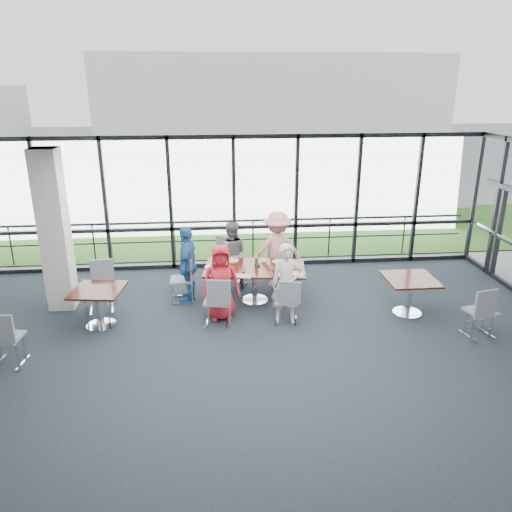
{
  "coord_description": "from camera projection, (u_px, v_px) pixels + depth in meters",
  "views": [
    {
      "loc": [
        -0.56,
        -6.62,
        4.39
      ],
      "look_at": [
        0.3,
        2.6,
        1.1
      ],
      "focal_mm": 35.0,
      "sensor_mm": 36.0,
      "label": 1
    }
  ],
  "objects": [
    {
      "name": "floor",
      "position": [
        252.0,
        380.0,
        7.73
      ],
      "size": [
        12.0,
        10.0,
        0.02
      ],
      "primitive_type": "cube",
      "color": "#1C242A",
      "rests_on": "ground"
    },
    {
      "name": "ceiling",
      "position": [
        252.0,
        173.0,
        6.65
      ],
      "size": [
        12.0,
        10.0,
        0.04
      ],
      "primitive_type": "cube",
      "color": "silver",
      "rests_on": "ground"
    },
    {
      "name": "curtain_wall_back",
      "position": [
        234.0,
        203.0,
        11.88
      ],
      "size": [
        12.0,
        0.1,
        3.2
      ],
      "primitive_type": "cube",
      "color": "white",
      "rests_on": "ground"
    },
    {
      "name": "exit_door",
      "position": [
        499.0,
        234.0,
        11.42
      ],
      "size": [
        0.12,
        1.6,
        2.1
      ],
      "primitive_type": "cube",
      "color": "black",
      "rests_on": "ground"
    },
    {
      "name": "structural_column",
      "position": [
        54.0,
        231.0,
        9.69
      ],
      "size": [
        0.5,
        0.5,
        3.2
      ],
      "primitive_type": "cube",
      "color": "silver",
      "rests_on": "ground"
    },
    {
      "name": "apron",
      "position": [
        227.0,
        215.0,
        17.11
      ],
      "size": [
        80.0,
        70.0,
        0.02
      ],
      "primitive_type": "cube",
      "color": "slate",
      "rests_on": "ground"
    },
    {
      "name": "grass_strip",
      "position": [
        230.0,
        231.0,
        15.23
      ],
      "size": [
        80.0,
        5.0,
        0.01
      ],
      "primitive_type": "cube",
      "color": "#2F5118",
      "rests_on": "ground"
    },
    {
      "name": "hangar_main",
      "position": [
        269.0,
        99.0,
        37.09
      ],
      "size": [
        24.0,
        10.0,
        6.0
      ],
      "primitive_type": "cube",
      "color": "silver",
      "rests_on": "ground"
    },
    {
      "name": "guard_rail",
      "position": [
        233.0,
        239.0,
        12.81
      ],
      "size": [
        12.0,
        0.06,
        0.06
      ],
      "primitive_type": "cylinder",
      "rotation": [
        0.0,
        1.57,
        0.0
      ],
      "color": "#2D2D33",
      "rests_on": "ground"
    },
    {
      "name": "main_table",
      "position": [
        255.0,
        272.0,
        10.26
      ],
      "size": [
        2.17,
        1.38,
        0.75
      ],
      "rotation": [
        0.0,
        0.0,
        -0.13
      ],
      "color": "black",
      "rests_on": "ground"
    },
    {
      "name": "side_table_left",
      "position": [
        98.0,
        295.0,
        9.18
      ],
      "size": [
        1.0,
        1.0,
        0.75
      ],
      "rotation": [
        0.0,
        0.0,
        -0.13
      ],
      "color": "black",
      "rests_on": "ground"
    },
    {
      "name": "side_table_right",
      "position": [
        410.0,
        283.0,
        9.68
      ],
      "size": [
        0.95,
        0.95,
        0.75
      ],
      "rotation": [
        0.0,
        0.0,
        0.0
      ],
      "color": "black",
      "rests_on": "ground"
    },
    {
      "name": "diner_near_left",
      "position": [
        221.0,
        282.0,
        9.46
      ],
      "size": [
        0.75,
        0.5,
        1.49
      ],
      "primitive_type": "imported",
      "rotation": [
        0.0,
        0.0,
        0.04
      ],
      "color": "red",
      "rests_on": "ground"
    },
    {
      "name": "diner_near_right",
      "position": [
        286.0,
        284.0,
        9.32
      ],
      "size": [
        0.6,
        0.46,
        1.55
      ],
      "primitive_type": "imported",
      "rotation": [
        0.0,
        0.0,
        -0.08
      ],
      "color": "silver",
      "rests_on": "ground"
    },
    {
      "name": "diner_far_left",
      "position": [
        231.0,
        254.0,
        10.99
      ],
      "size": [
        0.76,
        0.5,
        1.49
      ],
      "primitive_type": "imported",
      "rotation": [
        0.0,
        0.0,
        3.06
      ],
      "color": "slate",
      "rests_on": "ground"
    },
    {
      "name": "diner_far_right",
      "position": [
        277.0,
        250.0,
        10.96
      ],
      "size": [
        1.11,
        0.58,
        1.7
      ],
      "primitive_type": "imported",
      "rotation": [
        0.0,
        0.0,
        3.16
      ],
      "color": "pink",
      "rests_on": "ground"
    },
    {
      "name": "diner_end",
      "position": [
        188.0,
        264.0,
        10.2
      ],
      "size": [
        0.71,
        1.04,
        1.62
      ],
      "primitive_type": "imported",
      "rotation": [
        0.0,
        0.0,
        -1.78
      ],
      "color": "#2C67A4",
      "rests_on": "ground"
    },
    {
      "name": "chair_main_nl",
      "position": [
        217.0,
        301.0,
        9.32
      ],
      "size": [
        0.53,
        0.53,
        0.95
      ],
      "primitive_type": null,
      "rotation": [
        0.0,
        0.0,
        -0.16
      ],
      "color": "gray",
      "rests_on": "ground"
    },
    {
      "name": "chair_main_nr",
      "position": [
        286.0,
        301.0,
        9.41
      ],
      "size": [
        0.5,
        0.5,
        0.88
      ],
      "primitive_type": null,
      "rotation": [
        0.0,
        0.0,
        -0.18
      ],
      "color": "gray",
      "rests_on": "ground"
    },
    {
      "name": "chair_main_fl",
      "position": [
        230.0,
        261.0,
        11.33
      ],
      "size": [
        0.62,
        0.62,
        0.98
      ],
      "primitive_type": null,
      "rotation": [
        0.0,
        0.0,
        2.77
      ],
      "color": "gray",
      "rests_on": "ground"
    },
    {
      "name": "chair_main_fr",
      "position": [
        280.0,
        265.0,
        11.19
      ],
      "size": [
        0.54,
        0.54,
        0.91
      ],
      "primitive_type": null,
      "rotation": [
        0.0,
        0.0,
        2.9
      ],
      "color": "gray",
      "rests_on": "ground"
    },
    {
      "name": "chair_main_end",
      "position": [
        182.0,
        279.0,
        10.32
      ],
      "size": [
        0.47,
        0.47,
        0.95
      ],
      "primitive_type": null,
      "rotation": [
        0.0,
        0.0,
        -1.56
      ],
      "color": "gray",
      "rests_on": "ground"
    },
    {
      "name": "chair_spare_la",
      "position": [
        6.0,
        338.0,
        7.98
      ],
      "size": [
        0.52,
        0.52,
        0.96
      ],
      "primitive_type": null,
      "rotation": [
        0.0,
        0.0,
        -0.12
      ],
      "color": "gray",
      "rests_on": "ground"
    },
    {
      "name": "chair_spare_lb",
      "position": [
        100.0,
        288.0,
        9.88
      ],
      "size": [
        0.55,
        0.55,
        0.98
      ],
      "primitive_type": null,
      "rotation": [
        0.0,
        0.0,
        3.32
      ],
      "color": "gray",
      "rests_on": "ground"
    },
    {
      "name": "chair_spare_r",
      "position": [
        480.0,
        312.0,
        8.89
      ],
      "size": [
        0.56,
        0.56,
        0.95
      ],
      "primitive_type": null,
      "rotation": [
        0.0,
        0.0,
        0.24
      ],
      "color": "gray",
      "rests_on": "ground"
    },
    {
      "name": "plate_nl",
      "position": [
        225.0,
        273.0,
        9.91
      ],
      "size": [
        0.24,
        0.24,
        0.01
      ],
      "primitive_type": "cylinder",
      "color": "white",
      "rests_on": "main_table"
    },
    {
      "name": "plate_nr",
      "position": [
        282.0,
        274.0,
        9.83
      ],
      "size": [
        0.25,
        0.25,
        0.01
      ],
      "primitive_type": "cylinder",
      "color": "white",
      "rests_on": "main_table"
    },
    {
      "name": "plate_fl",
      "position": [
        232.0,
        260.0,
        10.58
      ],
      "size": [
        0.27,
        0.27,
        0.01
      ],
      "primitive_type": "cylinder",
      "color": "white",
      "rests_on": "main_table"
    },
    {
      "name": "plate_fr",
      "position": [
        278.0,
        261.0,
        10.51
      ],
      "size": [
        0.26,
        0.26,
        0.01
      ],
      "primitive_type": "cylinder",
      "color": "white",
      "rests_on": "main_table"
    },
    {
      "name": "plate_end",
      "position": [
        212.0,
        267.0,
        10.21
      ],
      "size": [
        0.28,
        0.28,
        0.01
      ],
      "primitive_type": "cylinder",
      "color": "white",
      "rests_on": "main_table"
    },
    {
      "name": "tumbler_a",
      "position": [
        243.0,
        269.0,
        9.93
      ],
      "size": [
        0.07,
        0.07,
        0.14
      ],
      "primitive_type": "cylinder",
      "color": "white",
      "rests_on": "main_table"
    },
    {
      "name": "tumbler_b",
      "position": [
        271.0,
        267.0,
        10.02
      ],
      "size": [
        0.07,
        0.07,
        0.13
      ],
      "primitive_type": "cylinder",
      "color": "white",
      "rests_on": "main_table"
    },
    {
      "name": "tumbler_c",
      "position": [
        256.0,
        260.0,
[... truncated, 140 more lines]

